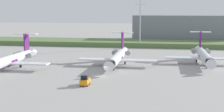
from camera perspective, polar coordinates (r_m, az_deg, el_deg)
The scene contains 8 objects.
ground_plane at distance 107.19m, azimuth 1.41°, elevation -0.29°, with size 500.00×500.00×0.00m, color #9E9B96.
grass_berm at distance 143.31m, azimuth 3.43°, elevation 2.37°, with size 320.00×20.00×2.08m, color #597542.
regional_jet_nearest at distance 91.85m, azimuth -17.80°, elevation -0.60°, with size 22.81×31.00×9.00m.
regional_jet_second at distance 92.46m, azimuth 1.07°, elevation -0.13°, with size 22.81×31.00×9.00m.
regional_jet_third at distance 99.39m, azimuth 16.23°, elevation 0.14°, with size 22.81×31.00×9.00m.
antenna_mast at distance 134.65m, azimuth 5.11°, elevation 6.43°, with size 4.40×0.50×28.01m.
distant_hangar at distance 168.40m, azimuth 13.50°, elevation 4.97°, with size 54.74×27.58×13.20m, color gray.
baggage_tug at distance 68.81m, azimuth -4.92°, elevation -4.50°, with size 1.72×3.20×2.30m.
Camera 1 is at (14.43, -74.92, 16.55)m, focal length 50.57 mm.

